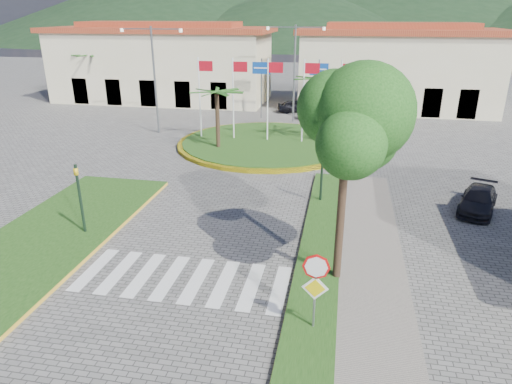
% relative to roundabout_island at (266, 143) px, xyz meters
% --- Properties ---
extents(ground, '(160.00, 160.00, 0.00)m').
position_rel_roundabout_island_xyz_m(ground, '(-0.00, -22.00, -0.17)').
color(ground, '#615E5C').
rests_on(ground, ground).
extents(sidewalk_right, '(4.00, 28.00, 0.15)m').
position_rel_roundabout_island_xyz_m(sidewalk_right, '(6.00, -20.00, -0.09)').
color(sidewalk_right, gray).
rests_on(sidewalk_right, ground).
extents(verge_right, '(1.60, 28.00, 0.18)m').
position_rel_roundabout_island_xyz_m(verge_right, '(4.80, -20.00, -0.08)').
color(verge_right, '#1A4212').
rests_on(verge_right, ground).
extents(median_left, '(5.00, 14.00, 0.18)m').
position_rel_roundabout_island_xyz_m(median_left, '(-6.50, -16.00, -0.08)').
color(median_left, '#1A4212').
rests_on(median_left, ground).
extents(crosswalk, '(8.00, 3.00, 0.01)m').
position_rel_roundabout_island_xyz_m(crosswalk, '(-0.00, -18.00, -0.16)').
color(crosswalk, silver).
rests_on(crosswalk, ground).
extents(roundabout_island, '(12.70, 12.70, 6.00)m').
position_rel_roundabout_island_xyz_m(roundabout_island, '(0.00, 0.00, 0.00)').
color(roundabout_island, yellow).
rests_on(roundabout_island, ground).
extents(stop_sign, '(0.80, 0.11, 2.65)m').
position_rel_roundabout_island_xyz_m(stop_sign, '(4.90, -20.04, 1.62)').
color(stop_sign, slate).
rests_on(stop_sign, ground).
extents(deciduous_tree, '(3.60, 3.60, 6.80)m').
position_rel_roundabout_island_xyz_m(deciduous_tree, '(5.50, -17.00, 5.01)').
color(deciduous_tree, black).
rests_on(deciduous_tree, ground).
extents(traffic_light_left, '(0.15, 0.18, 3.20)m').
position_rel_roundabout_island_xyz_m(traffic_light_left, '(-5.20, -15.50, 1.77)').
color(traffic_light_left, black).
rests_on(traffic_light_left, ground).
extents(traffic_light_right, '(0.15, 0.18, 3.20)m').
position_rel_roundabout_island_xyz_m(traffic_light_right, '(4.50, -10.00, 1.77)').
color(traffic_light_right, black).
rests_on(traffic_light_right, ground).
extents(traffic_light_far, '(0.18, 0.15, 3.20)m').
position_rel_roundabout_island_xyz_m(traffic_light_far, '(8.00, 4.00, 1.77)').
color(traffic_light_far, black).
rests_on(traffic_light_far, ground).
extents(direction_sign_west, '(1.60, 0.14, 5.20)m').
position_rel_roundabout_island_xyz_m(direction_sign_west, '(-2.00, 8.97, 3.36)').
color(direction_sign_west, slate).
rests_on(direction_sign_west, ground).
extents(direction_sign_east, '(1.60, 0.14, 5.20)m').
position_rel_roundabout_island_xyz_m(direction_sign_east, '(3.00, 8.97, 3.36)').
color(direction_sign_east, slate).
rests_on(direction_sign_east, ground).
extents(street_lamp_centre, '(4.80, 0.16, 8.00)m').
position_rel_roundabout_island_xyz_m(street_lamp_centre, '(1.00, 8.00, 4.33)').
color(street_lamp_centre, slate).
rests_on(street_lamp_centre, ground).
extents(street_lamp_west, '(4.80, 0.16, 8.00)m').
position_rel_roundabout_island_xyz_m(street_lamp_west, '(-9.00, 2.00, 4.33)').
color(street_lamp_west, slate).
rests_on(street_lamp_west, ground).
extents(building_left, '(23.32, 9.54, 8.05)m').
position_rel_roundabout_island_xyz_m(building_left, '(-14.00, 16.00, 3.73)').
color(building_left, beige).
rests_on(building_left, ground).
extents(building_right, '(19.08, 9.54, 8.05)m').
position_rel_roundabout_island_xyz_m(building_right, '(10.00, 16.00, 3.73)').
color(building_right, beige).
rests_on(building_right, ground).
extents(hill_far_west, '(140.00, 140.00, 22.00)m').
position_rel_roundabout_island_xyz_m(hill_far_west, '(-55.00, 118.00, 10.83)').
color(hill_far_west, black).
rests_on(hill_far_west, ground).
extents(hill_near_back, '(110.00, 110.00, 16.00)m').
position_rel_roundabout_island_xyz_m(hill_near_back, '(-10.00, 108.00, 7.83)').
color(hill_near_back, black).
rests_on(hill_near_back, ground).
extents(white_van, '(4.28, 2.05, 1.18)m').
position_rel_roundabout_island_xyz_m(white_van, '(-10.58, 13.45, 0.42)').
color(white_van, silver).
rests_on(white_van, ground).
extents(car_dark_a, '(3.68, 2.29, 1.17)m').
position_rel_roundabout_island_xyz_m(car_dark_a, '(0.77, 12.04, 0.41)').
color(car_dark_a, black).
rests_on(car_dark_a, ground).
extents(car_dark_b, '(3.76, 2.21, 1.17)m').
position_rel_roundabout_island_xyz_m(car_dark_b, '(3.22, 9.41, 0.41)').
color(car_dark_b, black).
rests_on(car_dark_b, ground).
extents(car_side_right, '(2.68, 4.01, 1.08)m').
position_rel_roundabout_island_xyz_m(car_side_right, '(12.00, -9.46, 0.37)').
color(car_side_right, black).
rests_on(car_side_right, ground).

